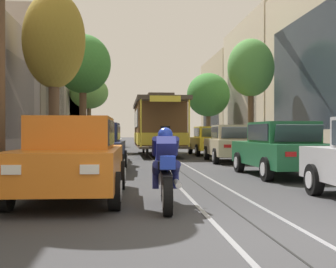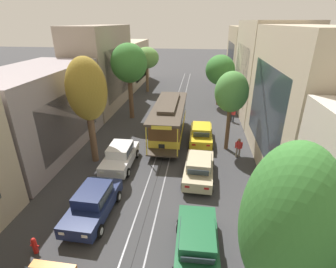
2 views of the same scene
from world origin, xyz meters
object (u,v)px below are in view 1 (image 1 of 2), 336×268
at_px(pedestrian_on_right_pavement, 273,140).
at_px(parked_car_orange_near_left, 72,157).
at_px(parked_car_green_second_right, 281,149).
at_px(street_tree_kerb_left_fourth, 89,93).
at_px(street_tree_kerb_right_mid, 208,95).
at_px(parked_car_yellow_fourth_right, 210,141).
at_px(motorcycle_with_rider, 166,170).
at_px(pedestrian_on_left_pavement, 241,138).
at_px(fire_hydrant, 23,165).
at_px(parked_car_white_mid_left, 101,143).
at_px(street_tree_kerb_left_mid, 83,65).
at_px(parked_car_beige_mid_right, 231,143).
at_px(street_tree_kerb_left_second, 54,42).
at_px(cable_car_trolley, 157,125).
at_px(street_tree_kerb_right_second, 251,69).
at_px(parked_car_navy_second_left, 95,147).

bearing_deg(pedestrian_on_right_pavement, parked_car_orange_near_left, -122.29).
relative_size(parked_car_green_second_right, street_tree_kerb_left_fourth, 0.70).
distance_m(street_tree_kerb_right_mid, pedestrian_on_right_pavement, 13.89).
relative_size(parked_car_green_second_right, parked_car_yellow_fourth_right, 1.01).
distance_m(motorcycle_with_rider, pedestrian_on_left_pavement, 23.40).
xyz_separation_m(pedestrian_on_right_pavement, fire_hydrant, (-10.11, -10.18, -0.45)).
relative_size(street_tree_kerb_left_fourth, pedestrian_on_right_pavement, 4.07).
distance_m(parked_car_white_mid_left, street_tree_kerb_left_mid, 11.15).
xyz_separation_m(parked_car_beige_mid_right, street_tree_kerb_left_fourth, (-7.84, 22.01, 3.99)).
bearing_deg(street_tree_kerb_left_mid, parked_car_white_mid_left, -80.11).
xyz_separation_m(parked_car_white_mid_left, motorcycle_with_rider, (1.77, -12.32, -0.15)).
distance_m(parked_car_white_mid_left, street_tree_kerb_right_mid, 17.90).
distance_m(street_tree_kerb_left_second, cable_car_trolley, 7.92).
height_order(street_tree_kerb_left_fourth, pedestrian_on_right_pavement, street_tree_kerb_left_fourth).
relative_size(parked_car_beige_mid_right, pedestrian_on_right_pavement, 2.85).
distance_m(parked_car_white_mid_left, pedestrian_on_right_pavement, 8.84).
height_order(street_tree_kerb_left_mid, pedestrian_on_right_pavement, street_tree_kerb_left_mid).
bearing_deg(pedestrian_on_left_pavement, street_tree_kerb_right_second, -100.15).
relative_size(street_tree_kerb_left_mid, pedestrian_on_left_pavement, 4.95).
height_order(street_tree_kerb_right_second, pedestrian_on_right_pavement, street_tree_kerb_right_second).
bearing_deg(street_tree_kerb_right_second, street_tree_kerb_left_second, -162.19).
distance_m(motorcycle_with_rider, pedestrian_on_right_pavement, 16.14).
relative_size(street_tree_kerb_left_second, fire_hydrant, 9.02).
bearing_deg(street_tree_kerb_left_second, pedestrian_on_right_pavement, 9.75).
bearing_deg(parked_car_yellow_fourth_right, parked_car_navy_second_left, -119.70).
relative_size(parked_car_orange_near_left, motorcycle_with_rider, 2.21).
relative_size(parked_car_orange_near_left, fire_hydrant, 5.23).
height_order(parked_car_white_mid_left, parked_car_beige_mid_right, same).
bearing_deg(fire_hydrant, street_tree_kerb_right_mid, 68.60).
distance_m(parked_car_yellow_fourth_right, fire_hydrant, 14.46).
bearing_deg(cable_car_trolley, parked_car_beige_mid_right, -67.05).
distance_m(parked_car_navy_second_left, parked_car_beige_mid_right, 6.92).
distance_m(parked_car_green_second_right, street_tree_kerb_left_second, 11.77).
relative_size(street_tree_kerb_right_mid, pedestrian_on_left_pavement, 3.88).
relative_size(parked_car_navy_second_left, motorcycle_with_rider, 2.21).
distance_m(parked_car_white_mid_left, motorcycle_with_rider, 12.44).
relative_size(parked_car_green_second_right, motorcycle_with_rider, 2.21).
bearing_deg(street_tree_kerb_left_mid, parked_car_green_second_right, -66.73).
xyz_separation_m(street_tree_kerb_left_mid, motorcycle_with_rider, (3.49, -22.20, -5.02)).
bearing_deg(pedestrian_on_right_pavement, parked_car_beige_mid_right, -131.56).
distance_m(parked_car_white_mid_left, pedestrian_on_left_pavement, 13.36).
xyz_separation_m(parked_car_yellow_fourth_right, cable_car_trolley, (-2.83, 0.85, 0.86)).
distance_m(parked_car_beige_mid_right, cable_car_trolley, 7.06).
relative_size(street_tree_kerb_left_fourth, fire_hydrant, 7.51).
bearing_deg(fire_hydrant, street_tree_kerb_left_mid, 90.45).
distance_m(street_tree_kerb_left_second, street_tree_kerb_left_fourth, 20.54).
xyz_separation_m(parked_car_yellow_fourth_right, street_tree_kerb_left_mid, (-7.42, 5.24, 4.87)).
bearing_deg(street_tree_kerb_right_second, pedestrian_on_left_pavement, 79.85).
height_order(street_tree_kerb_left_fourth, motorcycle_with_rider, street_tree_kerb_left_fourth).
bearing_deg(street_tree_kerb_right_second, motorcycle_with_rider, -110.51).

